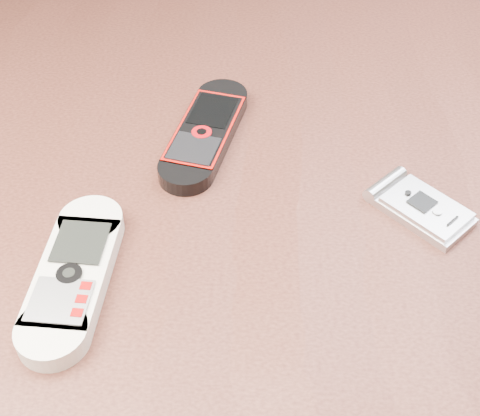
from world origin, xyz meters
The scene contains 4 objects.
table centered at (0.00, 0.00, 0.64)m, with size 1.20×0.80×0.75m.
nokia_white centered at (-0.13, -0.08, 0.76)m, with size 0.05×0.17×0.02m, color white.
nokia_black_red centered at (-0.03, 0.11, 0.76)m, with size 0.05×0.17×0.02m, color black.
motorola_razr centered at (0.17, 0.00, 0.76)m, with size 0.05×0.09×0.01m, color #B7B7BB.
Camera 1 is at (0.01, -0.41, 1.17)m, focal length 50.00 mm.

